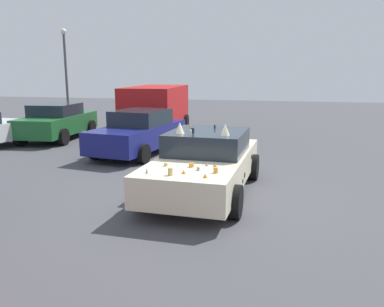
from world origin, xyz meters
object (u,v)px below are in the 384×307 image
(parked_van_far_right, at_px, (157,107))
(lot_lamp_post, at_px, (66,69))
(art_car_decorated, at_px, (205,162))
(parked_sedan_near_right, at_px, (139,132))
(parked_sedan_row_back_far, at_px, (57,121))

(parked_van_far_right, height_order, lot_lamp_post, lot_lamp_post)
(art_car_decorated, xyz_separation_m, parked_sedan_near_right, (3.79, 3.05, 0.02))
(parked_sedan_near_right, xyz_separation_m, lot_lamp_post, (5.41, 5.84, 2.14))
(lot_lamp_post, bearing_deg, parked_sedan_row_back_far, -156.12)
(parked_sedan_row_back_far, bearing_deg, parked_sedan_near_right, -118.54)
(parked_van_far_right, bearing_deg, lot_lamp_post, 72.99)
(parked_sedan_row_back_far, relative_size, parked_sedan_near_right, 0.97)
(parked_van_far_right, relative_size, parked_sedan_near_right, 1.16)
(parked_sedan_near_right, height_order, lot_lamp_post, lot_lamp_post)
(parked_van_far_right, distance_m, parked_sedan_near_right, 4.42)
(parked_sedan_row_back_far, distance_m, parked_sedan_near_right, 4.71)
(art_car_decorated, bearing_deg, lot_lamp_post, -133.78)
(parked_van_far_right, xyz_separation_m, lot_lamp_post, (1.09, 5.03, 1.68))
(parked_sedan_near_right, relative_size, lot_lamp_post, 0.92)
(parked_van_far_right, relative_size, parked_sedan_row_back_far, 1.19)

